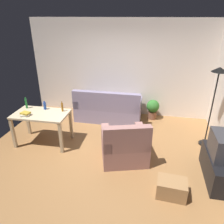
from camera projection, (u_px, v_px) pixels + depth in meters
ground_plane at (103, 152)px, 4.74m from camera, size 5.20×4.40×0.02m
wall_rear at (120, 69)px, 6.13m from camera, size 5.20×0.10×2.70m
couch at (108, 110)px, 6.06m from camera, size 1.82×0.84×0.92m
tv_stand at (219, 167)px, 3.87m from camera, size 0.44×1.10×0.48m
tv at (224, 146)px, 3.68m from camera, size 0.41×0.60×0.44m
torchiere_lamp at (216, 86)px, 4.43m from camera, size 0.32×0.32×1.81m
desk at (41, 118)px, 4.81m from camera, size 1.21×0.72×0.76m
potted_plant at (153, 108)px, 6.11m from camera, size 0.36×0.36×0.57m
armchair at (125, 146)px, 4.35m from camera, size 1.10×1.06×0.92m
storage_box at (172, 188)px, 3.54m from camera, size 0.50×0.37×0.30m
bottle_green at (26, 103)px, 4.97m from camera, size 0.04×0.04×0.27m
bottle_blue at (45, 106)px, 4.93m from camera, size 0.07×0.07×0.20m
bottle_amber at (62, 107)px, 4.82m from camera, size 0.05×0.05×0.24m
book_stack at (25, 114)px, 4.64m from camera, size 0.22×0.21×0.08m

